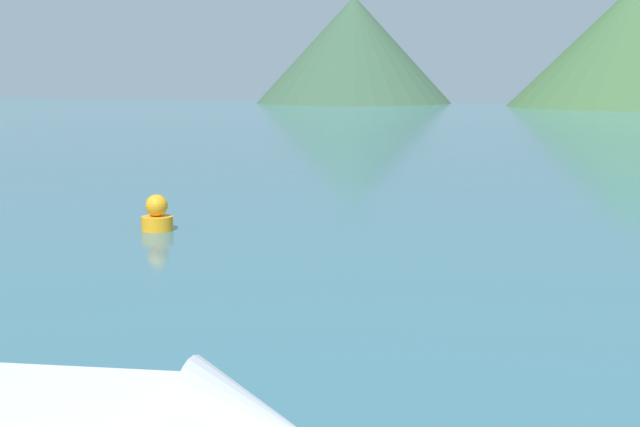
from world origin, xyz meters
The scene contains 3 objects.
buoy_marker centered at (-6.20, 16.86, 0.37)m, with size 0.79×0.79×0.91m.
hill_west centered at (-40.60, 114.85, 7.31)m, with size 27.18×27.18×14.62m.
hill_central centered at (-3.26, 114.35, 7.67)m, with size 30.92×30.92×15.34m.
Camera 1 is at (6.49, -1.47, 3.84)m, focal length 50.00 mm.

